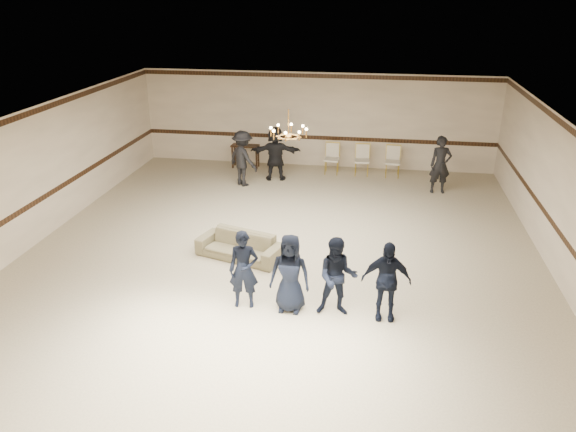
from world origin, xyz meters
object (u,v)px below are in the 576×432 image
Objects in this scene: boy_d at (386,281)px; banquet_chair_right at (393,162)px; boy_b at (290,273)px; boy_c at (337,277)px; banquet_chair_mid at (362,160)px; adult_left at (243,158)px; console_table at (245,156)px; adult_right at (440,165)px; chandelier at (288,123)px; adult_mid at (275,153)px; settee at (240,246)px; boy_a at (244,270)px; banquet_chair_left at (332,159)px.

boy_d is 1.57× the size of banquet_chair_right.
boy_c is at bearing 2.14° from boy_b.
banquet_chair_mid is (-0.76, 8.56, -0.29)m from boy_d.
adult_left is 1.74× the size of banquet_chair_mid.
console_table is at bearing -179.07° from banquet_chair_right.
banquet_chair_right is at bearing -126.11° from adult_left.
boy_d is 7.42m from adult_right.
chandelier is 0.54× the size of adult_right.
adult_left is at bearing 119.36° from boy_d.
adult_mid is 5.12m from adult_right.
adult_left reaches higher than settee.
settee is at bearing 98.95° from boy_a.
banquet_chair_left is 2.00m from banquet_chair_right.
adult_right reaches higher than boy_d.
boy_b is 1.66× the size of console_table.
chandelier is 0.60× the size of boy_d.
boy_b reaches higher than console_table.
chandelier is 0.99× the size of console_table.
adult_right is 1.74× the size of banquet_chair_right.
adult_left is 1.74× the size of banquet_chair_right.
banquet_chair_right is (3.74, 0.92, -0.37)m from adult_mid.
banquet_chair_right is (4.64, 1.62, -0.37)m from adult_left.
adult_left is 3.12m from banquet_chair_left.
adult_left reaches higher than boy_a.
adult_left is at bearing 112.63° from boy_b.
adult_right is 1.84× the size of console_table.
boy_c is at bearing -7.56° from boy_a.
boy_b is 7.41m from adult_left.
console_table is (-2.96, 8.76, -0.39)m from boy_b.
boy_c is at bearing 151.36° from adult_left.
chandelier reaches higher than settee.
banquet_chair_left is (1.74, 0.92, -0.37)m from adult_mid.
banquet_chair_right is at bearing 63.48° from boy_a.
settee is 5.08m from adult_left.
banquet_chair_left is 1.00× the size of banquet_chair_right.
boy_a is 8.43m from adult_right.
boy_a is 0.90× the size of adult_right.
console_table is (-4.00, 0.20, -0.10)m from banquet_chair_mid.
boy_a and boy_b have the same top height.
boy_d is 0.90× the size of adult_right.
settee is at bearing -98.74° from banquet_chair_left.
boy_a is at bearing -105.75° from banquet_chair_right.
boy_a is 1.00× the size of boy_b.
adult_mid is 3.87m from banquet_chair_right.
chandelier is at bearing 154.13° from adult_left.
boy_d is 9.98m from console_table.
banquet_chair_left is at bearing 98.64° from boy_d.
banquet_chair_right is at bearing 127.45° from adult_right.
adult_mid is 1.74× the size of banquet_chair_left.
boy_d reaches higher than banquet_chair_left.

